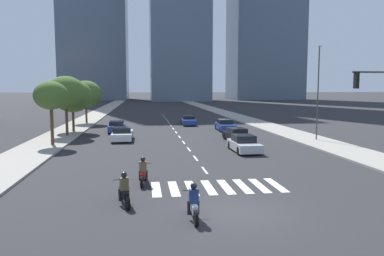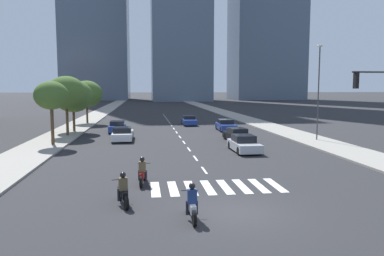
{
  "view_description": "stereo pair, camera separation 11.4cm",
  "coord_description": "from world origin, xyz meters",
  "px_view_note": "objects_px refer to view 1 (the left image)",
  "views": [
    {
      "loc": [
        -3.76,
        -14.63,
        5.11
      ],
      "look_at": [
        0.0,
        13.92,
        2.0
      ],
      "focal_mm": 35.02,
      "sensor_mm": 36.0,
      "label": 1
    },
    {
      "loc": [
        -3.65,
        -14.64,
        5.11
      ],
      "look_at": [
        0.0,
        13.92,
        2.0
      ],
      "focal_mm": 35.02,
      "sensor_mm": 36.0,
      "label": 2
    }
  ],
  "objects_px": {
    "sedan_blue_3": "(188,121)",
    "sedan_white_4": "(122,134)",
    "sedan_silver_0": "(244,144)",
    "sedan_black_2": "(237,135)",
    "sedan_blue_1": "(117,127)",
    "street_tree_nearest": "(51,96)",
    "street_lamp_east": "(318,86)",
    "street_tree_fourth": "(86,94)",
    "motorcycle_lead": "(143,173)",
    "motorcycle_trailing": "(193,205)",
    "street_tree_third": "(72,96)",
    "motorcycle_third": "(124,192)",
    "sedan_blue_5": "(225,125)",
    "street_tree_second": "(66,93)"
  },
  "relations": [
    {
      "from": "motorcycle_third",
      "to": "sedan_black_2",
      "type": "xyz_separation_m",
      "value": [
        9.83,
        18.5,
        0.0
      ]
    },
    {
      "from": "sedan_blue_3",
      "to": "street_tree_third",
      "type": "bearing_deg",
      "value": -62.82
    },
    {
      "from": "motorcycle_third",
      "to": "sedan_white_4",
      "type": "xyz_separation_m",
      "value": [
        -1.14,
        20.53,
        0.02
      ]
    },
    {
      "from": "sedan_blue_1",
      "to": "sedan_blue_3",
      "type": "relative_size",
      "value": 0.99
    },
    {
      "from": "motorcycle_third",
      "to": "street_tree_nearest",
      "type": "relative_size",
      "value": 0.38
    },
    {
      "from": "sedan_black_2",
      "to": "street_tree_second",
      "type": "bearing_deg",
      "value": -113.66
    },
    {
      "from": "sedan_blue_3",
      "to": "sedan_white_4",
      "type": "xyz_separation_m",
      "value": [
        -8.21,
        -14.21,
        0.01
      ]
    },
    {
      "from": "sedan_blue_5",
      "to": "street_tree_third",
      "type": "distance_m",
      "value": 18.0
    },
    {
      "from": "street_lamp_east",
      "to": "street_tree_fourth",
      "type": "xyz_separation_m",
      "value": [
        -24.4,
        20.26,
        -1.02
      ]
    },
    {
      "from": "motorcycle_trailing",
      "to": "sedan_blue_3",
      "type": "distance_m",
      "value": 37.2
    },
    {
      "from": "street_tree_fourth",
      "to": "motorcycle_trailing",
      "type": "bearing_deg",
      "value": -76.27
    },
    {
      "from": "motorcycle_third",
      "to": "street_lamp_east",
      "type": "xyz_separation_m",
      "value": [
        17.38,
        17.59,
        4.66
      ]
    },
    {
      "from": "sedan_white_4",
      "to": "street_tree_nearest",
      "type": "relative_size",
      "value": 0.84
    },
    {
      "from": "street_lamp_east",
      "to": "street_tree_third",
      "type": "xyz_separation_m",
      "value": [
        -24.4,
        10.18,
        -1.07
      ]
    },
    {
      "from": "street_tree_nearest",
      "to": "motorcycle_lead",
      "type": "bearing_deg",
      "value": -60.92
    },
    {
      "from": "sedan_silver_0",
      "to": "street_tree_nearest",
      "type": "bearing_deg",
      "value": -107.69
    },
    {
      "from": "motorcycle_lead",
      "to": "street_tree_third",
      "type": "distance_m",
      "value": 25.77
    },
    {
      "from": "motorcycle_lead",
      "to": "street_tree_third",
      "type": "height_order",
      "value": "street_tree_third"
    },
    {
      "from": "street_lamp_east",
      "to": "street_tree_third",
      "type": "height_order",
      "value": "street_lamp_east"
    },
    {
      "from": "motorcycle_trailing",
      "to": "sedan_blue_1",
      "type": "distance_m",
      "value": 30.08
    },
    {
      "from": "motorcycle_trailing",
      "to": "sedan_blue_1",
      "type": "bearing_deg",
      "value": 9.5
    },
    {
      "from": "sedan_white_4",
      "to": "street_tree_nearest",
      "type": "xyz_separation_m",
      "value": [
        -5.88,
        -2.91,
        3.81
      ]
    },
    {
      "from": "sedan_blue_1",
      "to": "sedan_blue_3",
      "type": "bearing_deg",
      "value": -52.56
    },
    {
      "from": "street_tree_second",
      "to": "motorcycle_third",
      "type": "bearing_deg",
      "value": -73.73
    },
    {
      "from": "sedan_black_2",
      "to": "street_tree_third",
      "type": "bearing_deg",
      "value": -124.22
    },
    {
      "from": "sedan_silver_0",
      "to": "sedan_black_2",
      "type": "xyz_separation_m",
      "value": [
        0.94,
        5.78,
        -0.02
      ]
    },
    {
      "from": "sedan_blue_3",
      "to": "street_tree_third",
      "type": "distance_m",
      "value": 16.13
    },
    {
      "from": "street_tree_second",
      "to": "street_tree_third",
      "type": "distance_m",
      "value": 3.74
    },
    {
      "from": "sedan_black_2",
      "to": "motorcycle_third",
      "type": "bearing_deg",
      "value": -33.42
    },
    {
      "from": "motorcycle_lead",
      "to": "sedan_black_2",
      "type": "distance_m",
      "value": 17.5
    },
    {
      "from": "motorcycle_third",
      "to": "sedan_silver_0",
      "type": "bearing_deg",
      "value": -48.99
    },
    {
      "from": "street_tree_nearest",
      "to": "street_tree_fourth",
      "type": "distance_m",
      "value": 20.22
    },
    {
      "from": "sedan_blue_5",
      "to": "sedan_blue_3",
      "type": "bearing_deg",
      "value": -152.68
    },
    {
      "from": "motorcycle_lead",
      "to": "sedan_blue_1",
      "type": "bearing_deg",
      "value": 12.83
    },
    {
      "from": "sedan_blue_1",
      "to": "street_tree_nearest",
      "type": "distance_m",
      "value": 11.64
    },
    {
      "from": "motorcycle_third",
      "to": "street_tree_second",
      "type": "distance_m",
      "value": 25.38
    },
    {
      "from": "street_lamp_east",
      "to": "street_tree_nearest",
      "type": "relative_size",
      "value": 1.62
    },
    {
      "from": "motorcycle_lead",
      "to": "sedan_silver_0",
      "type": "relative_size",
      "value": 0.5
    },
    {
      "from": "street_lamp_east",
      "to": "sedan_blue_1",
      "type": "bearing_deg",
      "value": 153.13
    },
    {
      "from": "sedan_blue_5",
      "to": "sedan_silver_0",
      "type": "bearing_deg",
      "value": -5.32
    },
    {
      "from": "street_tree_third",
      "to": "motorcycle_third",
      "type": "bearing_deg",
      "value": -75.81
    },
    {
      "from": "motorcycle_lead",
      "to": "sedan_white_4",
      "type": "relative_size",
      "value": 0.47
    },
    {
      "from": "motorcycle_lead",
      "to": "sedan_white_4",
      "type": "distance_m",
      "value": 17.16
    },
    {
      "from": "sedan_black_2",
      "to": "street_lamp_east",
      "type": "relative_size",
      "value": 0.51
    },
    {
      "from": "motorcycle_trailing",
      "to": "motorcycle_third",
      "type": "xyz_separation_m",
      "value": [
        -2.76,
        2.2,
        -0.0
      ]
    },
    {
      "from": "sedan_black_2",
      "to": "street_tree_nearest",
      "type": "xyz_separation_m",
      "value": [
        -16.85,
        -0.88,
        3.83
      ]
    },
    {
      "from": "motorcycle_trailing",
      "to": "street_tree_fourth",
      "type": "xyz_separation_m",
      "value": [
        -9.78,
        40.05,
        3.64
      ]
    },
    {
      "from": "street_tree_second",
      "to": "street_tree_fourth",
      "type": "relative_size",
      "value": 1.04
    },
    {
      "from": "sedan_blue_3",
      "to": "sedan_blue_1",
      "type": "bearing_deg",
      "value": -50.86
    },
    {
      "from": "sedan_blue_1",
      "to": "street_tree_nearest",
      "type": "bearing_deg",
      "value": 152.74
    }
  ]
}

